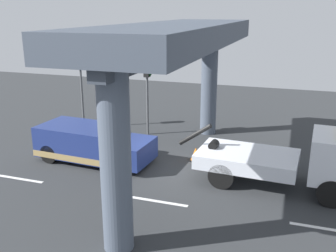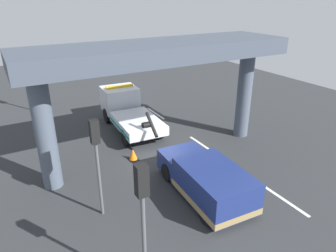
{
  "view_description": "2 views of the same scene",
  "coord_description": "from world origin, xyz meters",
  "px_view_note": "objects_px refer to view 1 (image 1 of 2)",
  "views": [
    {
      "loc": [
        4.47,
        -14.31,
        6.57
      ],
      "look_at": [
        -0.69,
        0.96,
        1.67
      ],
      "focal_mm": 40.98,
      "sensor_mm": 36.0,
      "label": 1
    },
    {
      "loc": [
        -13.07,
        7.04,
        8.18
      ],
      "look_at": [
        0.85,
        -0.88,
        1.3
      ],
      "focal_mm": 33.02,
      "sensor_mm": 36.0,
      "label": 2
    }
  ],
  "objects_px": {
    "towed_van_green": "(90,144)",
    "traffic_light_far": "(147,81)",
    "traffic_light_near": "(81,74)",
    "tow_truck_white": "(299,159)",
    "traffic_cone_orange": "(196,154)"
  },
  "relations": [
    {
      "from": "traffic_cone_orange",
      "to": "traffic_light_near",
      "type": "bearing_deg",
      "value": 158.94
    },
    {
      "from": "towed_van_green",
      "to": "traffic_light_near",
      "type": "bearing_deg",
      "value": 123.79
    },
    {
      "from": "towed_van_green",
      "to": "traffic_light_far",
      "type": "distance_m",
      "value": 4.99
    },
    {
      "from": "traffic_light_far",
      "to": "tow_truck_white",
      "type": "bearing_deg",
      "value": -29.28
    },
    {
      "from": "traffic_cone_orange",
      "to": "tow_truck_white",
      "type": "bearing_deg",
      "value": -19.17
    },
    {
      "from": "traffic_light_far",
      "to": "traffic_cone_orange",
      "type": "xyz_separation_m",
      "value": [
        3.45,
        -2.87,
        -2.69
      ]
    },
    {
      "from": "traffic_light_near",
      "to": "traffic_light_far",
      "type": "height_order",
      "value": "traffic_light_near"
    },
    {
      "from": "traffic_light_near",
      "to": "traffic_cone_orange",
      "type": "xyz_separation_m",
      "value": [
        7.45,
        -2.87,
        -2.84
      ]
    },
    {
      "from": "tow_truck_white",
      "to": "traffic_light_near",
      "type": "height_order",
      "value": "traffic_light_near"
    },
    {
      "from": "traffic_cone_orange",
      "to": "traffic_light_far",
      "type": "bearing_deg",
      "value": 140.23
    },
    {
      "from": "traffic_light_far",
      "to": "traffic_cone_orange",
      "type": "bearing_deg",
      "value": -39.77
    },
    {
      "from": "towed_van_green",
      "to": "traffic_light_far",
      "type": "height_order",
      "value": "traffic_light_far"
    },
    {
      "from": "tow_truck_white",
      "to": "traffic_cone_orange",
      "type": "height_order",
      "value": "tow_truck_white"
    },
    {
      "from": "traffic_light_near",
      "to": "traffic_light_far",
      "type": "relative_size",
      "value": 1.05
    },
    {
      "from": "towed_van_green",
      "to": "traffic_cone_orange",
      "type": "relative_size",
      "value": 8.73
    }
  ]
}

